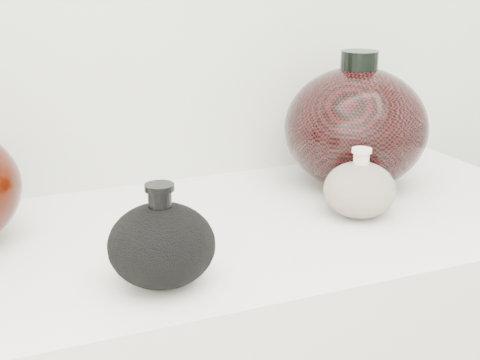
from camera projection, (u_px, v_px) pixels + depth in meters
name	position (u px, v px, depth m)	size (l,w,h in m)	color
black_gourd_vase	(162.00, 244.00, 0.83)	(0.17, 0.17, 0.13)	black
cream_gourd_vase	(359.00, 189.00, 1.06)	(0.14, 0.14, 0.11)	beige
right_round_pot	(356.00, 127.00, 1.18)	(0.27, 0.27, 0.24)	black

